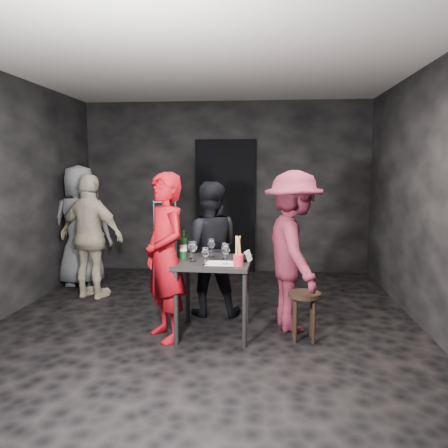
# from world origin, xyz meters

# --- Properties ---
(floor) EXTENTS (4.50, 5.00, 0.02)m
(floor) POSITION_xyz_m (0.00, 0.00, 0.00)
(floor) COLOR black
(floor) RESTS_ON ground
(ceiling) EXTENTS (4.50, 5.00, 0.02)m
(ceiling) POSITION_xyz_m (0.00, 0.00, 2.70)
(ceiling) COLOR silver
(ceiling) RESTS_ON ground
(wall_back) EXTENTS (4.50, 0.04, 2.70)m
(wall_back) POSITION_xyz_m (0.00, 2.50, 1.35)
(wall_back) COLOR black
(wall_back) RESTS_ON ground
(wall_front) EXTENTS (4.50, 0.04, 2.70)m
(wall_front) POSITION_xyz_m (0.00, -2.50, 1.35)
(wall_front) COLOR black
(wall_front) RESTS_ON ground
(wall_right) EXTENTS (0.04, 5.00, 2.70)m
(wall_right) POSITION_xyz_m (2.25, 0.00, 1.35)
(wall_right) COLOR black
(wall_right) RESTS_ON ground
(doorway) EXTENTS (0.95, 0.10, 2.10)m
(doorway) POSITION_xyz_m (0.00, 2.44, 1.05)
(doorway) COLOR black
(doorway) RESTS_ON ground
(wallbox_upper) EXTENTS (0.12, 0.06, 0.12)m
(wallbox_upper) POSITION_xyz_m (0.85, 2.45, 1.45)
(wallbox_upper) COLOR #B7B7B2
(wallbox_upper) RESTS_ON wall_back
(wallbox_lower) EXTENTS (0.10, 0.06, 0.14)m
(wallbox_lower) POSITION_xyz_m (1.05, 2.45, 1.40)
(wallbox_lower) COLOR #B7B7B2
(wallbox_lower) RESTS_ON wall_back
(hand_truck) EXTENTS (0.38, 0.33, 1.15)m
(hand_truck) POSITION_xyz_m (-0.94, 2.19, 0.21)
(hand_truck) COLOR #B2B2B7
(hand_truck) RESTS_ON floor
(tasting_table) EXTENTS (0.72, 0.72, 0.75)m
(tasting_table) POSITION_xyz_m (0.11, -0.26, 0.65)
(tasting_table) COLOR black
(tasting_table) RESTS_ON floor
(stool) EXTENTS (0.32, 0.32, 0.47)m
(stool) POSITION_xyz_m (1.00, -0.35, 0.36)
(stool) COLOR #32221B
(stool) RESTS_ON floor
(server_red) EXTENTS (0.72, 0.76, 1.74)m
(server_red) POSITION_xyz_m (-0.34, -0.42, 0.87)
(server_red) COLOR #9D0811
(server_red) RESTS_ON floor
(woman_black) EXTENTS (0.76, 0.45, 1.51)m
(woman_black) POSITION_xyz_m (-0.01, 0.34, 0.75)
(woman_black) COLOR black
(woman_black) RESTS_ON floor
(man_maroon) EXTENTS (0.77, 1.24, 1.78)m
(man_maroon) POSITION_xyz_m (0.90, -0.04, 0.89)
(man_maroon) COLOR maroon
(man_maroon) RESTS_ON floor
(bystander_cream) EXTENTS (1.08, 0.74, 1.67)m
(bystander_cream) POSITION_xyz_m (-1.57, 0.83, 0.84)
(bystander_cream) COLOR beige
(bystander_cream) RESTS_ON floor
(bystander_grey) EXTENTS (1.01, 0.67, 1.92)m
(bystander_grey) POSITION_xyz_m (-1.96, 1.43, 0.96)
(bystander_grey) COLOR slate
(bystander_grey) RESTS_ON floor
(tasting_mat) EXTENTS (0.34, 0.23, 0.00)m
(tasting_mat) POSITION_xyz_m (0.22, -0.41, 0.75)
(tasting_mat) COLOR white
(tasting_mat) RESTS_ON tasting_table
(wine_glass_a) EXTENTS (0.10, 0.10, 0.22)m
(wine_glass_a) POSITION_xyz_m (-0.08, -0.34, 0.86)
(wine_glass_a) COLOR white
(wine_glass_a) RESTS_ON tasting_table
(wine_glass_b) EXTENTS (0.08, 0.08, 0.19)m
(wine_glass_b) POSITION_xyz_m (-0.12, -0.22, 0.84)
(wine_glass_b) COLOR white
(wine_glass_b) RESTS_ON tasting_table
(wine_glass_c) EXTENTS (0.08, 0.08, 0.21)m
(wine_glass_c) POSITION_xyz_m (0.07, -0.12, 0.86)
(wine_glass_c) COLOR white
(wine_glass_c) RESTS_ON tasting_table
(wine_glass_d) EXTENTS (0.07, 0.07, 0.19)m
(wine_glass_d) POSITION_xyz_m (0.06, -0.49, 0.84)
(wine_glass_d) COLOR white
(wine_glass_d) RESTS_ON tasting_table
(wine_glass_e) EXTENTS (0.10, 0.10, 0.22)m
(wine_glass_e) POSITION_xyz_m (0.25, -0.44, 0.86)
(wine_glass_e) COLOR white
(wine_glass_e) RESTS_ON tasting_table
(wine_glass_f) EXTENTS (0.07, 0.07, 0.18)m
(wine_glass_f) POSITION_xyz_m (0.21, -0.20, 0.84)
(wine_glass_f) COLOR white
(wine_glass_f) RESTS_ON tasting_table
(wine_bottle) EXTENTS (0.07, 0.07, 0.29)m
(wine_bottle) POSITION_xyz_m (-0.20, -0.22, 0.86)
(wine_bottle) COLOR black
(wine_bottle) RESTS_ON tasting_table
(breadstick_cup) EXTENTS (0.10, 0.10, 0.30)m
(breadstick_cup) POSITION_xyz_m (0.37, -0.50, 0.89)
(breadstick_cup) COLOR red
(breadstick_cup) RESTS_ON tasting_table
(reserved_card) EXTENTS (0.12, 0.16, 0.11)m
(reserved_card) POSITION_xyz_m (0.42, -0.28, 0.80)
(reserved_card) COLOR white
(reserved_card) RESTS_ON tasting_table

